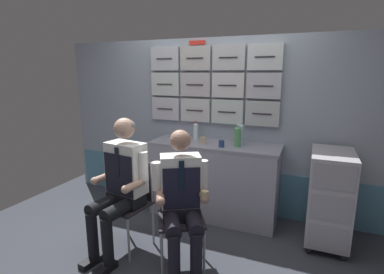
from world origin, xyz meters
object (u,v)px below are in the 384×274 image
object	(u,v)px
folding_chair_left	(133,194)
crew_member_right	(182,197)
folding_chair_right	(180,206)
service_trolley	(329,196)
paper_cup_blue	(203,140)
crew_member_left	(121,180)
water_bottle_blue_cap	(241,134)

from	to	relation	value
folding_chair_left	crew_member_right	world-z (taller)	crew_member_right
folding_chair_left	folding_chair_right	bearing A→B (deg)	-7.16
service_trolley	paper_cup_blue	xyz separation A→B (m)	(-1.39, 0.07, 0.44)
crew_member_left	folding_chair_left	bearing A→B (deg)	81.17
service_trolley	crew_member_right	xyz separation A→B (m)	(-1.20, -0.97, 0.18)
folding_chair_right	crew_member_right	bearing A→B (deg)	-59.64
folding_chair_left	paper_cup_blue	bearing A→B (deg)	61.86
folding_chair_left	crew_member_left	distance (m)	0.26
folding_chair_left	crew_member_left	world-z (taller)	crew_member_left
service_trolley	crew_member_right	size ratio (longest dim) A/B	0.77
service_trolley	paper_cup_blue	size ratio (longest dim) A/B	12.53
crew_member_left	water_bottle_blue_cap	world-z (taller)	crew_member_left
water_bottle_blue_cap	crew_member_right	bearing A→B (deg)	-101.07
folding_chair_left	crew_member_left	bearing A→B (deg)	-98.83
folding_chair_right	paper_cup_blue	size ratio (longest dim) A/B	11.16
folding_chair_left	service_trolley	bearing A→B (deg)	22.58
crew_member_right	paper_cup_blue	world-z (taller)	crew_member_right
folding_chair_right	paper_cup_blue	distance (m)	1.00
service_trolley	crew_member_left	distance (m)	2.09
folding_chair_left	crew_member_right	size ratio (longest dim) A/B	0.69
service_trolley	folding_chair_right	xyz separation A→B (m)	(-1.28, -0.83, 0.02)
paper_cup_blue	crew_member_right	bearing A→B (deg)	-79.55
crew_member_right	water_bottle_blue_cap	world-z (taller)	crew_member_right
water_bottle_blue_cap	folding_chair_right	bearing A→B (deg)	-106.92
crew_member_left	paper_cup_blue	size ratio (longest dim) A/B	17.04
service_trolley	folding_chair_right	bearing A→B (deg)	-147.00
folding_chair_right	water_bottle_blue_cap	world-z (taller)	water_bottle_blue_cap
water_bottle_blue_cap	paper_cup_blue	size ratio (longest dim) A/B	3.46
service_trolley	folding_chair_right	world-z (taller)	service_trolley
crew_member_left	crew_member_right	xyz separation A→B (m)	(0.66, -0.05, -0.04)
service_trolley	crew_member_left	size ratio (longest dim) A/B	0.74
folding_chair_left	water_bottle_blue_cap	distance (m)	1.37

